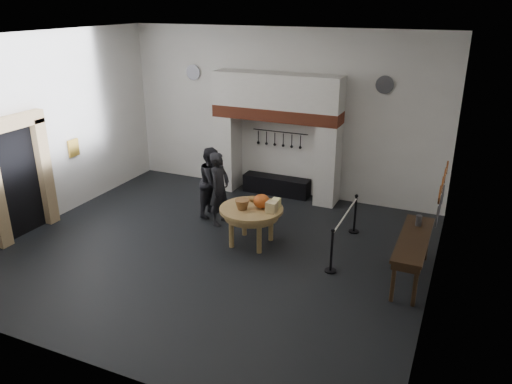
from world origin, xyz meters
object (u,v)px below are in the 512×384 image
at_px(iron_range, 276,185).
at_px(work_table, 251,209).
at_px(barrier_post_near, 332,252).
at_px(visitor_far, 213,182).
at_px(visitor_near, 219,189).
at_px(side_table, 414,239).
at_px(barrier_post_far, 355,215).

bearing_deg(iron_range, work_table, -78.60).
distance_m(iron_range, barrier_post_near, 4.43).
height_order(visitor_far, barrier_post_near, visitor_far).
xyz_separation_m(work_table, visitor_far, (-1.56, 1.09, 0.05)).
xyz_separation_m(visitor_near, side_table, (4.63, -0.82, -0.03)).
height_order(barrier_post_near, barrier_post_far, same).
height_order(side_table, barrier_post_near, same).
distance_m(visitor_near, barrier_post_far, 3.27).
xyz_separation_m(visitor_near, barrier_post_near, (3.14, -1.18, -0.45)).
bearing_deg(visitor_far, barrier_post_near, -112.38).
relative_size(iron_range, visitor_far, 1.07).
distance_m(visitor_far, side_table, 5.18).
distance_m(visitor_near, side_table, 4.71).
xyz_separation_m(iron_range, barrier_post_near, (2.60, -3.58, 0.20)).
distance_m(visitor_near, visitor_far, 0.57).
distance_m(iron_range, barrier_post_far, 3.05).
bearing_deg(work_table, side_table, -2.01).
bearing_deg(barrier_post_near, barrier_post_far, 90.00).
bearing_deg(visitor_far, side_table, -101.93).
xyz_separation_m(visitor_near, barrier_post_far, (3.14, 0.82, -0.45)).
height_order(iron_range, barrier_post_far, barrier_post_far).
distance_m(work_table, visitor_near, 1.35).
relative_size(iron_range, visitor_near, 1.05).
bearing_deg(barrier_post_near, visitor_near, 159.44).
bearing_deg(visitor_near, visitor_far, 47.72).
xyz_separation_m(visitor_near, visitor_far, (-0.40, 0.40, -0.02)).
relative_size(work_table, barrier_post_far, 1.57).
xyz_separation_m(iron_range, side_table, (4.10, -3.22, 0.62)).
bearing_deg(barrier_post_far, visitor_far, -173.16).
relative_size(work_table, visitor_far, 0.80).
distance_m(work_table, side_table, 3.48).
bearing_deg(barrier_post_far, visitor_near, -165.27).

